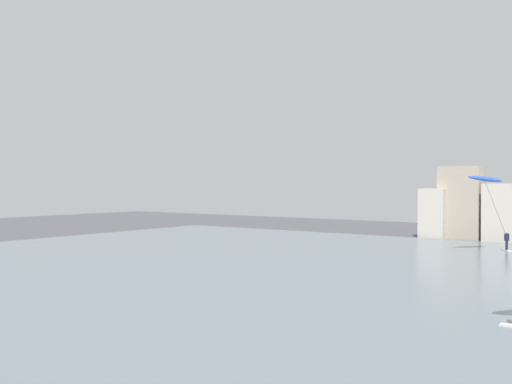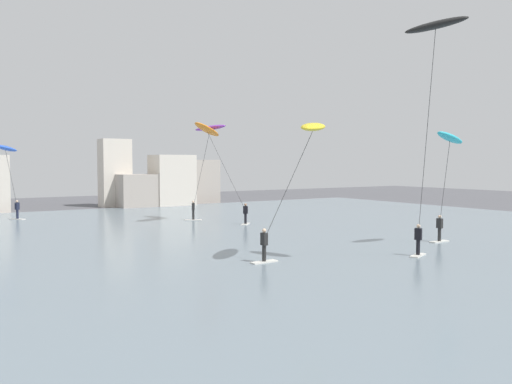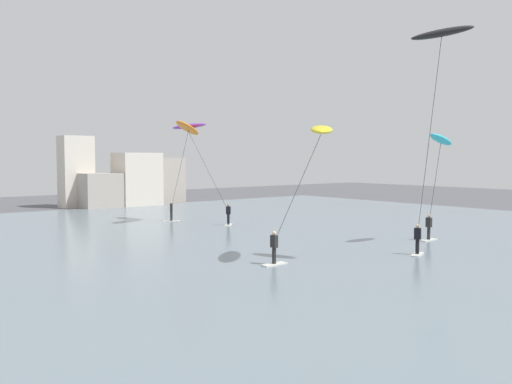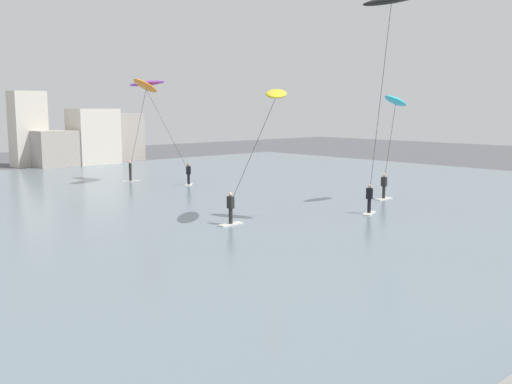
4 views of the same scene
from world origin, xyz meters
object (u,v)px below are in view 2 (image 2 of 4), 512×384
object	(u,v)px
kitesurfer_blue	(6,154)
kitesurfer_purple	(209,134)
kitesurfer_cyan	(448,152)
kitesurfer_orange	(210,136)
kitesurfer_black	(433,55)
kitesurfer_yellow	(309,138)

from	to	relation	value
kitesurfer_blue	kitesurfer_purple	xyz separation A→B (m)	(14.46, -7.28, 1.64)
kitesurfer_cyan	kitesurfer_purple	size ratio (longest dim) A/B	0.84
kitesurfer_blue	kitesurfer_orange	bearing A→B (deg)	-33.58
kitesurfer_orange	kitesurfer_purple	distance (m)	1.96
kitesurfer_orange	kitesurfer_purple	world-z (taller)	kitesurfer_orange
kitesurfer_black	kitesurfer_blue	world-z (taller)	kitesurfer_black
kitesurfer_yellow	kitesurfer_black	distance (m)	6.75
kitesurfer_blue	kitesurfer_yellow	bearing A→B (deg)	-69.15
kitesurfer_yellow	kitesurfer_blue	xyz separation A→B (m)	(-9.98, 26.20, -0.45)
kitesurfer_yellow	kitesurfer_blue	distance (m)	28.04
kitesurfer_yellow	kitesurfer_orange	xyz separation A→B (m)	(3.64, 17.16, 0.98)
kitesurfer_cyan	kitesurfer_purple	distance (m)	20.15
kitesurfer_yellow	kitesurfer_purple	distance (m)	19.48
kitesurfer_black	kitesurfer_purple	size ratio (longest dim) A/B	1.41
kitesurfer_yellow	kitesurfer_orange	bearing A→B (deg)	78.02
kitesurfer_black	kitesurfer_cyan	xyz separation A→B (m)	(5.95, 3.57, -4.25)
kitesurfer_black	kitesurfer_orange	size ratio (longest dim) A/B	1.39
kitesurfer_purple	kitesurfer_black	bearing A→B (deg)	-91.17
kitesurfer_orange	kitesurfer_black	bearing A→B (deg)	-89.00
kitesurfer_cyan	kitesurfer_purple	world-z (taller)	kitesurfer_purple
kitesurfer_blue	kitesurfer_cyan	bearing A→B (deg)	-53.13
kitesurfer_cyan	kitesurfer_orange	size ratio (longest dim) A/B	0.83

